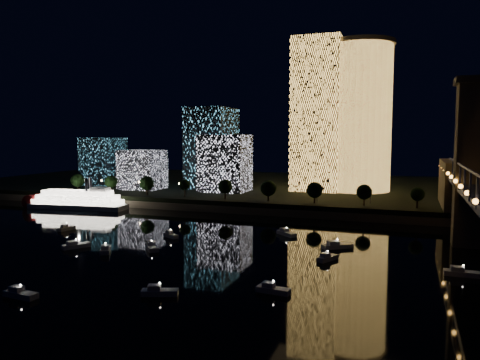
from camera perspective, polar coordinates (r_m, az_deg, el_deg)
The scene contains 10 objects.
ground at distance 118.35m, azimuth -4.24°, elevation -10.76°, with size 520.00×520.00×0.00m, color black.
far_bank at distance 269.40m, azimuth 9.89°, elevation -1.15°, with size 420.00×160.00×5.00m, color black.
seawall at distance 193.94m, azimuth 5.79°, elevation -3.94°, with size 420.00×6.00×3.00m, color #6B5E4C.
tower_cylindrical at distance 245.83m, azimuth 14.29°, elevation 7.47°, with size 34.00×34.00×74.61m.
tower_rectangular at distance 244.04m, azimuth 9.47°, elevation 7.79°, with size 24.09×24.09×76.66m, color #FFBA51.
midrise_blocks at distance 253.08m, azimuth -6.94°, elevation 2.85°, with size 99.73×42.05×42.86m.
riverboat at distance 224.61m, azimuth -19.63°, elevation -2.37°, with size 49.05×16.08×14.52m.
motorboats at distance 129.11m, azimuth -5.67°, elevation -9.02°, with size 130.70×82.07×2.78m.
esplanade_trees at distance 209.28m, azimuth -2.93°, elevation -0.75°, with size 166.10×6.90×8.95m.
street_lamps at distance 214.80m, azimuth -2.21°, elevation -0.98°, with size 132.70×0.70×5.65m.
Camera 1 is at (46.94, -103.52, 32.96)m, focal length 35.00 mm.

